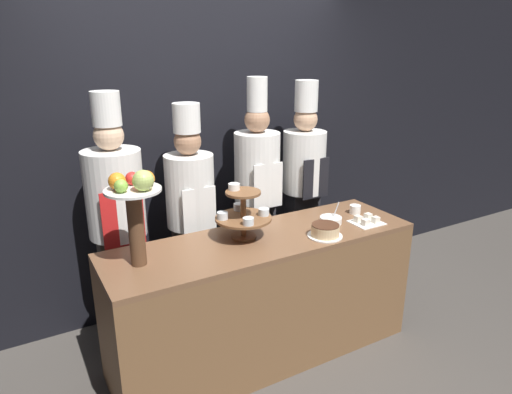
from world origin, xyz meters
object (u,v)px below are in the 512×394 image
at_px(cake_round, 325,231).
at_px(chef_right, 304,181).
at_px(cake_square_tray, 367,221).
at_px(chef_center_left, 191,208).
at_px(chef_left, 117,215).
at_px(chef_center_right, 257,189).
at_px(tiered_stand, 243,213).
at_px(fruit_pedestal, 135,201).
at_px(cup_white, 355,209).
at_px(serving_bowl_near, 331,220).

relative_size(cake_round, chef_right, 0.13).
distance_m(cake_square_tray, chef_center_left, 1.26).
xyz_separation_m(chef_left, chef_right, (1.52, 0.00, 0.02)).
height_order(cake_square_tray, chef_left, chef_left).
distance_m(chef_center_right, chef_right, 0.44).
relative_size(tiered_stand, fruit_pedestal, 0.65).
bearing_deg(fruit_pedestal, cake_round, -9.79).
xyz_separation_m(cake_round, cup_white, (0.46, 0.23, -0.01)).
xyz_separation_m(tiered_stand, cup_white, (0.93, -0.01, -0.14)).
relative_size(cup_white, serving_bowl_near, 0.53).
xyz_separation_m(cake_square_tray, chef_right, (-0.03, 0.73, 0.11)).
distance_m(tiered_stand, cake_square_tray, 0.91).
bearing_deg(cup_white, tiered_stand, 179.12).
relative_size(chef_center_right, chef_right, 1.02).
distance_m(fruit_pedestal, cake_round, 1.23).
distance_m(serving_bowl_near, chef_left, 1.46).
bearing_deg(chef_center_left, cup_white, -26.65).
bearing_deg(chef_left, chef_center_left, 0.01).
distance_m(cake_round, chef_center_right, 0.78).
height_order(cake_square_tray, serving_bowl_near, serving_bowl_near).
distance_m(fruit_pedestal, cup_white, 1.66).
xyz_separation_m(chef_left, chef_center_left, (0.53, 0.00, -0.04)).
height_order(cup_white, cake_square_tray, cup_white).
height_order(fruit_pedestal, serving_bowl_near, fruit_pedestal).
xyz_separation_m(cup_white, cake_square_tray, (-0.06, -0.19, -0.01)).
distance_m(chef_left, chef_center_left, 0.53).
bearing_deg(chef_left, fruit_pedestal, -91.42).
distance_m(fruit_pedestal, cake_square_tray, 1.61).
xyz_separation_m(tiered_stand, chef_center_left, (-0.15, 0.53, -0.11)).
bearing_deg(cake_square_tray, cake_round, -173.81).
distance_m(chef_center_left, chef_right, 1.00).
relative_size(fruit_pedestal, chef_left, 0.31).
height_order(fruit_pedestal, chef_right, chef_right).
height_order(tiered_stand, chef_right, chef_right).
xyz_separation_m(cake_round, chef_right, (0.38, 0.78, 0.08)).
relative_size(cake_square_tray, chef_center_right, 0.11).
height_order(fruit_pedestal, cup_white, fruit_pedestal).
height_order(cup_white, chef_right, chef_right).
bearing_deg(cake_square_tray, serving_bowl_near, 150.85).
height_order(cake_round, serving_bowl_near, serving_bowl_near).
relative_size(chef_left, chef_center_right, 0.97).
bearing_deg(cake_square_tray, cup_white, 72.48).
distance_m(cake_square_tray, chef_center_right, 0.88).
relative_size(tiered_stand, chef_center_left, 0.21).
bearing_deg(tiered_stand, cup_white, -0.88).
relative_size(fruit_pedestal, cup_white, 6.91).
height_order(chef_center_left, chef_right, chef_right).
relative_size(fruit_pedestal, chef_right, 0.31).
distance_m(cake_round, cake_square_tray, 0.40).
bearing_deg(chef_center_left, cake_round, -51.33).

